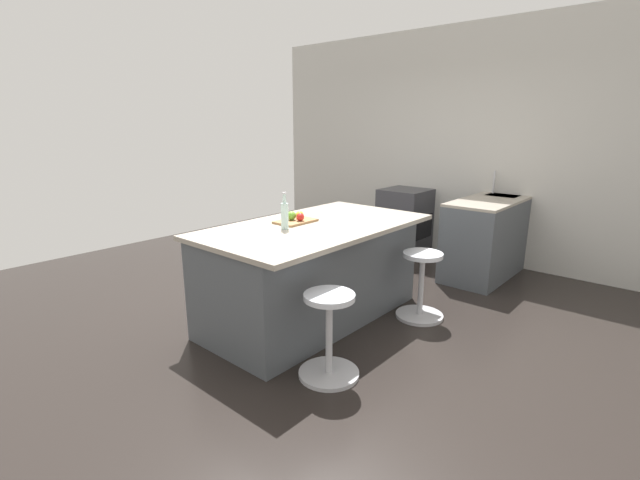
{
  "coord_description": "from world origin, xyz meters",
  "views": [
    {
      "loc": [
        2.84,
        2.59,
        1.77
      ],
      "look_at": [
        -0.03,
        0.1,
        0.77
      ],
      "focal_mm": 25.02,
      "sensor_mm": 36.0,
      "label": 1
    }
  ],
  "objects_px": {
    "stool_by_window": "(421,287)",
    "kitchen_island": "(312,271)",
    "stool_middle": "(329,338)",
    "apple_green": "(292,216)",
    "cutting_board": "(296,221)",
    "apple_yellow": "(300,215)",
    "water_bottle": "(285,215)",
    "oven_range": "(405,221)",
    "apple_red": "(300,217)"
  },
  "relations": [
    {
      "from": "kitchen_island",
      "to": "water_bottle",
      "type": "height_order",
      "value": "water_bottle"
    },
    {
      "from": "kitchen_island",
      "to": "apple_green",
      "type": "distance_m",
      "value": 0.54
    },
    {
      "from": "stool_by_window",
      "to": "kitchen_island",
      "type": "bearing_deg",
      "value": -48.84
    },
    {
      "from": "stool_by_window",
      "to": "apple_yellow",
      "type": "bearing_deg",
      "value": -54.45
    },
    {
      "from": "oven_range",
      "to": "apple_yellow",
      "type": "xyz_separation_m",
      "value": [
        2.5,
        0.35,
        0.52
      ]
    },
    {
      "from": "oven_range",
      "to": "apple_red",
      "type": "xyz_separation_m",
      "value": [
        2.56,
        0.42,
        0.52
      ]
    },
    {
      "from": "cutting_board",
      "to": "apple_green",
      "type": "xyz_separation_m",
      "value": [
        0.02,
        -0.03,
        0.05
      ]
    },
    {
      "from": "stool_middle",
      "to": "cutting_board",
      "type": "height_order",
      "value": "cutting_board"
    },
    {
      "from": "apple_green",
      "to": "apple_red",
      "type": "bearing_deg",
      "value": 107.42
    },
    {
      "from": "apple_yellow",
      "to": "stool_by_window",
      "type": "bearing_deg",
      "value": 125.55
    },
    {
      "from": "stool_middle",
      "to": "apple_green",
      "type": "relative_size",
      "value": 7.74
    },
    {
      "from": "water_bottle",
      "to": "kitchen_island",
      "type": "bearing_deg",
      "value": 174.71
    },
    {
      "from": "cutting_board",
      "to": "apple_yellow",
      "type": "relative_size",
      "value": 5.05
    },
    {
      "from": "oven_range",
      "to": "apple_green",
      "type": "xyz_separation_m",
      "value": [
        2.59,
        0.34,
        0.52
      ]
    },
    {
      "from": "kitchen_island",
      "to": "stool_by_window",
      "type": "relative_size",
      "value": 3.34
    },
    {
      "from": "apple_green",
      "to": "water_bottle",
      "type": "bearing_deg",
      "value": 32.4
    },
    {
      "from": "stool_by_window",
      "to": "apple_yellow",
      "type": "height_order",
      "value": "apple_yellow"
    },
    {
      "from": "stool_middle",
      "to": "apple_yellow",
      "type": "xyz_separation_m",
      "value": [
        -0.67,
        -0.92,
        0.66
      ]
    },
    {
      "from": "stool_middle",
      "to": "oven_range",
      "type": "bearing_deg",
      "value": -158.16
    },
    {
      "from": "apple_green",
      "to": "stool_by_window",
      "type": "bearing_deg",
      "value": 128.68
    },
    {
      "from": "apple_red",
      "to": "cutting_board",
      "type": "bearing_deg",
      "value": -83.75
    },
    {
      "from": "kitchen_island",
      "to": "apple_red",
      "type": "height_order",
      "value": "apple_red"
    },
    {
      "from": "oven_range",
      "to": "kitchen_island",
      "type": "height_order",
      "value": "kitchen_island"
    },
    {
      "from": "stool_middle",
      "to": "cutting_board",
      "type": "relative_size",
      "value": 1.75
    },
    {
      "from": "apple_green",
      "to": "apple_yellow",
      "type": "bearing_deg",
      "value": 170.75
    },
    {
      "from": "cutting_board",
      "to": "apple_yellow",
      "type": "bearing_deg",
      "value": -167.82
    },
    {
      "from": "oven_range",
      "to": "water_bottle",
      "type": "relative_size",
      "value": 2.82
    },
    {
      "from": "stool_middle",
      "to": "apple_red",
      "type": "height_order",
      "value": "apple_red"
    },
    {
      "from": "cutting_board",
      "to": "apple_yellow",
      "type": "height_order",
      "value": "apple_yellow"
    },
    {
      "from": "stool_middle",
      "to": "cutting_board",
      "type": "distance_m",
      "value": 1.25
    },
    {
      "from": "kitchen_island",
      "to": "water_bottle",
      "type": "bearing_deg",
      "value": -5.29
    },
    {
      "from": "apple_yellow",
      "to": "apple_red",
      "type": "distance_m",
      "value": 0.09
    },
    {
      "from": "stool_middle",
      "to": "water_bottle",
      "type": "distance_m",
      "value": 1.13
    },
    {
      "from": "oven_range",
      "to": "stool_middle",
      "type": "height_order",
      "value": "oven_range"
    },
    {
      "from": "stool_by_window",
      "to": "apple_red",
      "type": "bearing_deg",
      "value": -49.69
    },
    {
      "from": "stool_middle",
      "to": "apple_green",
      "type": "bearing_deg",
      "value": -122.05
    },
    {
      "from": "apple_red",
      "to": "water_bottle",
      "type": "relative_size",
      "value": 0.23
    },
    {
      "from": "apple_red",
      "to": "oven_range",
      "type": "bearing_deg",
      "value": -170.61
    },
    {
      "from": "apple_yellow",
      "to": "water_bottle",
      "type": "bearing_deg",
      "value": 22.11
    },
    {
      "from": "stool_by_window",
      "to": "apple_red",
      "type": "xyz_separation_m",
      "value": [
        0.72,
        -0.85,
        0.66
      ]
    },
    {
      "from": "apple_yellow",
      "to": "water_bottle",
      "type": "xyz_separation_m",
      "value": [
        0.32,
        0.13,
        0.07
      ]
    },
    {
      "from": "kitchen_island",
      "to": "apple_yellow",
      "type": "bearing_deg",
      "value": -93.41
    },
    {
      "from": "stool_by_window",
      "to": "apple_red",
      "type": "distance_m",
      "value": 1.29
    },
    {
      "from": "oven_range",
      "to": "stool_middle",
      "type": "distance_m",
      "value": 3.42
    },
    {
      "from": "apple_yellow",
      "to": "apple_red",
      "type": "xyz_separation_m",
      "value": [
        0.06,
        0.07,
        0.0
      ]
    },
    {
      "from": "apple_red",
      "to": "water_bottle",
      "type": "distance_m",
      "value": 0.27
    },
    {
      "from": "apple_green",
      "to": "stool_middle",
      "type": "bearing_deg",
      "value": 57.95
    },
    {
      "from": "kitchen_island",
      "to": "apple_yellow",
      "type": "xyz_separation_m",
      "value": [
        -0.01,
        -0.16,
        0.5
      ]
    },
    {
      "from": "apple_yellow",
      "to": "kitchen_island",
      "type": "bearing_deg",
      "value": 86.59
    },
    {
      "from": "oven_range",
      "to": "apple_green",
      "type": "distance_m",
      "value": 2.66
    }
  ]
}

